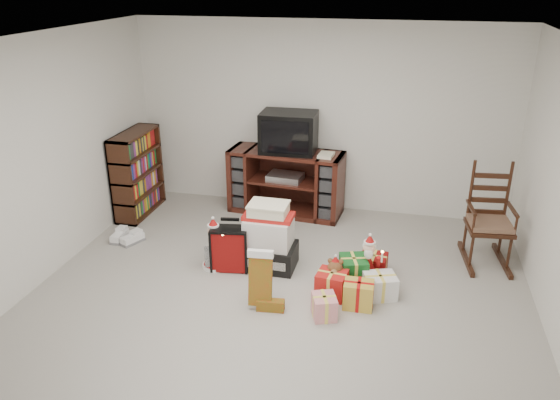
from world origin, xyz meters
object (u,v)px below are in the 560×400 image
Objects in this scene: sneaker_pair at (126,238)px; gift_cluster at (354,283)px; bookshelf at (138,175)px; mrs_claus_figurine at (214,248)px; gift_pile at (269,240)px; santa_figurine at (368,265)px; rocking_chair at (488,227)px; teddy_bear at (335,276)px; crt_television at (289,132)px; red_suitcase at (230,249)px; tv_stand at (286,182)px.

gift_cluster is at bearing -1.55° from sneaker_pair.
bookshelf is 1.88× the size of mrs_claus_figurine.
gift_pile is 1.87m from sneaker_pair.
santa_figurine is 2.95m from sneaker_pair.
rocking_chair reaches higher than teddy_bear.
santa_figurine is 2.22m from crt_television.
teddy_bear is at bearing 163.15° from gift_cluster.
rocking_chair is 2.05× the size of santa_figurine.
crt_television is (0.46, 1.66, 0.89)m from mrs_claus_figurine.
mrs_claus_figurine is (-1.67, -0.03, 0.01)m from santa_figurine.
bookshelf is 3.03× the size of sneaker_pair.
gift_cluster is at bearing -115.04° from santa_figurine.
rocking_chair reaches higher than red_suitcase.
santa_figurine is 0.96× the size of mrs_claus_figurine.
mrs_claus_figurine reaches higher than red_suitcase.
mrs_claus_figurine is 0.53× the size of gift_cluster.
sneaker_pair is (-1.84, 0.18, -0.27)m from gift_pile.
santa_figurine reaches higher than sneaker_pair.
red_suitcase is 0.98× the size of mrs_claus_figurine.
gift_pile is 1.71m from crt_television.
bookshelf is at bearing 154.71° from teddy_bear.
red_suitcase is 1.90m from crt_television.
santa_figurine reaches higher than teddy_bear.
teddy_bear is 0.37m from santa_figurine.
bookshelf is 1.96× the size of santa_figurine.
mrs_claus_figurine is 1.94m from crt_television.
red_suitcase is 0.52× the size of gift_cluster.
rocking_chair is 4.23m from sneaker_pair.
teddy_bear is at bearing -149.33° from santa_figurine.
sneaker_pair is (-1.69, -1.33, -0.38)m from tv_stand.
rocking_chair is 3.37× the size of teddy_bear.
rocking_chair is at bearing 16.59° from mrs_claus_figurine.
sneaker_pair is at bearing -179.27° from rocking_chair.
teddy_bear reaches higher than sneaker_pair.
tv_stand is 2.18m from sneaker_pair.
rocking_chair is at bearing -4.14° from bookshelf.
santa_figurine is 0.29m from gift_cluster.
rocking_chair is 1.76m from gift_cluster.
red_suitcase reaches higher than santa_figurine.
tv_stand is at bearing 72.69° from red_suitcase.
gift_pile is 2.12× the size of teddy_bear.
teddy_bear is (1.18, -0.14, -0.10)m from red_suitcase.
gift_pile reaches higher than teddy_bear.
santa_figurine is 0.51× the size of gift_cluster.
bookshelf is 1.92× the size of red_suitcase.
tv_stand is at bearing 47.63° from sneaker_pair.
gift_cluster is at bearing -148.10° from rocking_chair.
red_suitcase is (1.67, -1.20, -0.29)m from bookshelf.
santa_figurine is (1.49, 0.04, -0.03)m from red_suitcase.
tv_stand is 2.70× the size of santa_figurine.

